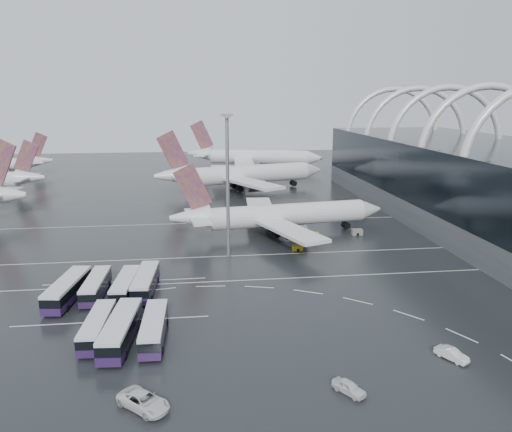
{
  "coord_description": "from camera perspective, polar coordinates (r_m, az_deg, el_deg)",
  "views": [
    {
      "loc": [
        -11.56,
        -84.47,
        31.67
      ],
      "look_at": [
        1.28,
        17.0,
        7.0
      ],
      "focal_mm": 35.0,
      "sensor_mm": 36.0,
      "label": 1
    }
  ],
  "objects": [
    {
      "name": "ground",
      "position": [
        90.95,
        0.55,
        -6.82
      ],
      "size": [
        420.0,
        420.0,
        0.0
      ],
      "primitive_type": "plane",
      "color": "black",
      "rests_on": "ground"
    },
    {
      "name": "lane_marking_far",
      "position": [
        128.95,
        -1.85,
        -0.66
      ],
      "size": [
        120.0,
        0.25,
        0.01
      ],
      "primitive_type": "cube",
      "color": "silver",
      "rests_on": "ground"
    },
    {
      "name": "bus_row_far_c",
      "position": [
        69.2,
        -11.59,
        -12.39
      ],
      "size": [
        3.25,
        12.68,
        3.11
      ],
      "rotation": [
        0.0,
        0.0,
        1.55
      ],
      "color": "#2C143F",
      "rests_on": "ground"
    },
    {
      "name": "bus_row_far_a",
      "position": [
        71.55,
        -17.66,
        -11.94
      ],
      "size": [
        3.35,
        12.22,
        2.98
      ],
      "rotation": [
        0.0,
        0.0,
        1.52
      ],
      "color": "#2C143F",
      "rests_on": "ground"
    },
    {
      "name": "van_curve_c",
      "position": [
        68.19,
        21.46,
        -14.48
      ],
      "size": [
        3.35,
        4.38,
        1.38
      ],
      "primitive_type": "imported",
      "rotation": [
        0.0,
        0.0,
        0.52
      ],
      "color": "silver",
      "rests_on": "ground"
    },
    {
      "name": "gse_cart_belly_e",
      "position": [
        123.65,
        4.88,
        -1.01
      ],
      "size": [
        2.46,
        1.45,
        1.34
      ],
      "primitive_type": "cube",
      "color": "#A89516",
      "rests_on": "ground"
    },
    {
      "name": "bus_row_far_b",
      "position": [
        69.36,
        -15.2,
        -12.39
      ],
      "size": [
        4.37,
        14.02,
        3.4
      ],
      "rotation": [
        0.0,
        0.0,
        1.48
      ],
      "color": "#2C143F",
      "rests_on": "ground"
    },
    {
      "name": "bus_bay_line_south",
      "position": [
        76.45,
        -16.23,
        -11.48
      ],
      "size": [
        28.0,
        0.25,
        0.01
      ],
      "primitive_type": "cube",
      "color": "silver",
      "rests_on": "ground"
    },
    {
      "name": "van_curve_b",
      "position": [
        58.48,
        10.58,
        -18.69
      ],
      "size": [
        3.63,
        4.24,
        1.37
      ],
      "primitive_type": "imported",
      "rotation": [
        0.0,
        0.0,
        0.61
      ],
      "color": "silver",
      "rests_on": "ground"
    },
    {
      "name": "lane_marking_near",
      "position": [
        89.09,
        0.72,
        -7.26
      ],
      "size": [
        120.0,
        0.25,
        0.01
      ],
      "primitive_type": "cube",
      "color": "silver",
      "rests_on": "ground"
    },
    {
      "name": "airliner_main",
      "position": [
        116.52,
        2.42,
        0.01
      ],
      "size": [
        51.71,
        44.93,
        17.52
      ],
      "rotation": [
        0.0,
        0.0,
        0.14
      ],
      "color": "silver",
      "rests_on": "ground"
    },
    {
      "name": "bus_row_near_a",
      "position": [
        85.26,
        -20.76,
        -7.82
      ],
      "size": [
        4.95,
        14.08,
        3.4
      ],
      "rotation": [
        0.0,
        0.0,
        1.43
      ],
      "color": "#2C143F",
      "rests_on": "ground"
    },
    {
      "name": "lane_marking_mid",
      "position": [
        102.19,
        -0.36,
        -4.49
      ],
      "size": [
        120.0,
        0.25,
        0.01
      ],
      "primitive_type": "cube",
      "color": "silver",
      "rests_on": "ground"
    },
    {
      "name": "bus_bay_line_north",
      "position": [
        91.06,
        -14.72,
        -7.25
      ],
      "size": [
        28.0,
        0.25,
        0.01
      ],
      "primitive_type": "cube",
      "color": "silver",
      "rests_on": "ground"
    },
    {
      "name": "gse_cart_belly_d",
      "position": [
        119.07,
        11.46,
        -1.8
      ],
      "size": [
        2.49,
        1.47,
        1.36
      ],
      "primitive_type": "cube",
      "color": "slate",
      "rests_on": "ground"
    },
    {
      "name": "bus_row_near_b",
      "position": [
        85.82,
        -17.84,
        -7.6
      ],
      "size": [
        3.26,
        12.33,
        3.01
      ],
      "rotation": [
        0.0,
        0.0,
        1.54
      ],
      "color": "#2C143F",
      "rests_on": "ground"
    },
    {
      "name": "bus_row_near_d",
      "position": [
        85.05,
        -12.51,
        -7.35
      ],
      "size": [
        3.81,
        13.32,
        3.24
      ],
      "rotation": [
        0.0,
        0.0,
        1.51
      ],
      "color": "#2C143F",
      "rests_on": "ground"
    },
    {
      "name": "jet_remote_far",
      "position": [
        226.96,
        -26.99,
        5.21
      ],
      "size": [
        38.94,
        31.69,
        17.34
      ],
      "rotation": [
        0.0,
        0.0,
        3.49
      ],
      "color": "silver",
      "rests_on": "ground"
    },
    {
      "name": "airliner_gate_b",
      "position": [
        171.37,
        -1.89,
        4.7
      ],
      "size": [
        60.14,
        53.29,
        21.12
      ],
      "rotation": [
        0.0,
        0.0,
        0.26
      ],
      "color": "silver",
      "rests_on": "ground"
    },
    {
      "name": "gse_cart_belly_a",
      "position": [
        115.34,
        6.65,
        -2.16
      ],
      "size": [
        2.18,
        1.29,
        1.19
      ],
      "primitive_type": "cube",
      "color": "#A89516",
      "rests_on": "ground"
    },
    {
      "name": "gse_cart_belly_c",
      "position": [
        105.51,
        4.77,
        -3.62
      ],
      "size": [
        2.14,
        1.26,
        1.17
      ],
      "primitive_type": "cube",
      "color": "#A89516",
      "rests_on": "ground"
    },
    {
      "name": "floodlight_mast",
      "position": [
        97.55,
        -3.28,
        5.4
      ],
      "size": [
        2.18,
        2.18,
        28.39
      ],
      "color": "gray",
      "rests_on": "ground"
    },
    {
      "name": "airliner_gate_c",
      "position": [
        220.63,
        -0.49,
        6.71
      ],
      "size": [
        59.24,
        53.86,
        21.4
      ],
      "rotation": [
        0.0,
        0.0,
        -0.28
      ],
      "color": "silver",
      "rests_on": "ground"
    },
    {
      "name": "van_curve_a",
      "position": [
        56.41,
        -12.73,
        -19.93
      ],
      "size": [
        6.36,
        6.18,
        1.69
      ],
      "primitive_type": "imported",
      "rotation": [
        0.0,
        0.0,
        0.83
      ],
      "color": "silver",
      "rests_on": "ground"
    },
    {
      "name": "bus_row_near_c",
      "position": [
        84.49,
        -14.69,
        -7.7
      ],
      "size": [
        3.68,
        12.57,
        3.05
      ],
      "rotation": [
        0.0,
        0.0,
        1.5
      ],
      "color": "#2C143F",
      "rests_on": "ground"
    }
  ]
}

